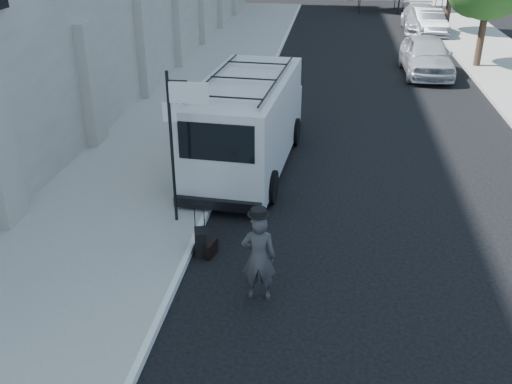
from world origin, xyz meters
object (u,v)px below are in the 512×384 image
(cargo_van, at_px, (247,122))
(parked_car_a, at_px, (426,56))
(parked_car_c, at_px, (421,18))
(businessman, at_px, (259,257))
(suitcase, at_px, (201,242))
(parked_car_b, at_px, (427,22))
(briefcase, at_px, (211,249))

(cargo_van, xyz_separation_m, parked_car_a, (6.48, 11.51, -0.46))
(cargo_van, height_order, parked_car_c, cargo_van)
(businessman, xyz_separation_m, suitcase, (-1.42, 1.37, -0.59))
(parked_car_b, height_order, parked_car_c, same)
(suitcase, xyz_separation_m, cargo_van, (0.28, 4.96, 1.02))
(businessman, relative_size, suitcase, 1.61)
(parked_car_c, bearing_deg, businessman, -101.35)
(parked_car_a, bearing_deg, cargo_van, -120.25)
(suitcase, relative_size, cargo_van, 0.16)
(parked_car_a, distance_m, parked_car_b, 10.00)
(parked_car_b, bearing_deg, suitcase, -112.23)
(briefcase, distance_m, parked_car_a, 17.78)
(businessman, distance_m, suitcase, 2.06)
(businessman, height_order, cargo_van, cargo_van)
(businessman, bearing_deg, parked_car_c, -106.68)
(briefcase, height_order, parked_car_c, parked_car_c)
(parked_car_b, relative_size, parked_car_c, 0.88)
(cargo_van, bearing_deg, businessman, -75.68)
(parked_car_b, xyz_separation_m, parked_car_c, (-0.22, 1.28, 0.00))
(suitcase, distance_m, parked_car_a, 17.81)
(businessman, xyz_separation_m, briefcase, (-1.18, 1.31, -0.71))
(businessman, relative_size, parked_car_b, 0.37)
(briefcase, relative_size, parked_car_b, 0.09)
(parked_car_a, distance_m, parked_car_c, 11.25)
(businessman, relative_size, parked_car_a, 0.35)
(suitcase, bearing_deg, businessman, -58.45)
(businessman, distance_m, parked_car_a, 18.62)
(businessman, height_order, suitcase, businessman)
(briefcase, height_order, suitcase, suitcase)
(briefcase, relative_size, suitcase, 0.40)
(businessman, height_order, briefcase, businessman)
(suitcase, height_order, cargo_van, cargo_van)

